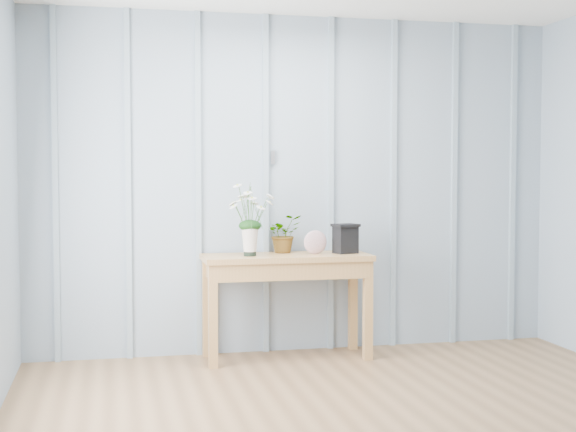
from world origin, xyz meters
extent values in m
cube|color=#92A4B6|center=(0.00, 2.25, 1.25)|extent=(4.00, 0.01, 2.50)
cube|color=silver|center=(-0.20, 2.23, 1.45)|extent=(0.03, 0.01, 0.10)
cube|color=#88A0AE|center=(-1.75, 2.23, 1.25)|extent=(0.04, 0.03, 2.50)
cube|color=#88A0AE|center=(-1.25, 2.23, 1.25)|extent=(0.04, 0.03, 2.50)
cube|color=#88A0AE|center=(-0.75, 2.23, 1.25)|extent=(0.04, 0.03, 2.50)
cube|color=#88A0AE|center=(-0.25, 2.23, 1.25)|extent=(0.04, 0.03, 2.50)
cube|color=#88A0AE|center=(0.25, 2.23, 1.25)|extent=(0.04, 0.03, 2.50)
cube|color=#88A0AE|center=(0.75, 2.23, 1.25)|extent=(0.04, 0.03, 2.50)
cube|color=#88A0AE|center=(1.25, 2.23, 1.25)|extent=(0.04, 0.03, 2.50)
cube|color=#88A0AE|center=(1.75, 2.23, 1.25)|extent=(0.04, 0.03, 2.50)
cube|color=#AA7C44|center=(-0.15, 1.99, 0.73)|extent=(1.20, 0.45, 0.04)
cube|color=#AA7C44|center=(-0.15, 1.99, 0.65)|extent=(1.13, 0.42, 0.12)
cube|color=#AA7C44|center=(-0.70, 1.81, 0.35)|extent=(0.06, 0.06, 0.71)
cube|color=#AA7C44|center=(0.41, 1.81, 0.35)|extent=(0.06, 0.06, 0.71)
cube|color=#AA7C44|center=(-0.70, 2.17, 0.35)|extent=(0.06, 0.06, 0.71)
cube|color=#AA7C44|center=(0.41, 2.17, 0.35)|extent=(0.06, 0.06, 0.71)
cylinder|color=black|center=(-0.42, 1.96, 0.78)|extent=(0.09, 0.09, 0.06)
cone|color=silver|center=(-0.42, 1.96, 0.86)|extent=(0.14, 0.14, 0.21)
ellipsoid|color=#0E3310|center=(-0.42, 1.96, 0.96)|extent=(0.16, 0.13, 0.08)
imported|color=#0E3310|center=(-0.13, 2.14, 0.89)|extent=(0.30, 0.27, 0.28)
ellipsoid|color=#8A4961|center=(0.06, 1.98, 0.84)|extent=(0.17, 0.06, 0.17)
cube|color=black|center=(0.29, 1.99, 0.85)|extent=(0.18, 0.16, 0.20)
cube|color=black|center=(0.29, 1.99, 0.96)|extent=(0.21, 0.18, 0.02)
camera|label=1|loc=(-1.38, -3.59, 1.34)|focal=50.00mm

